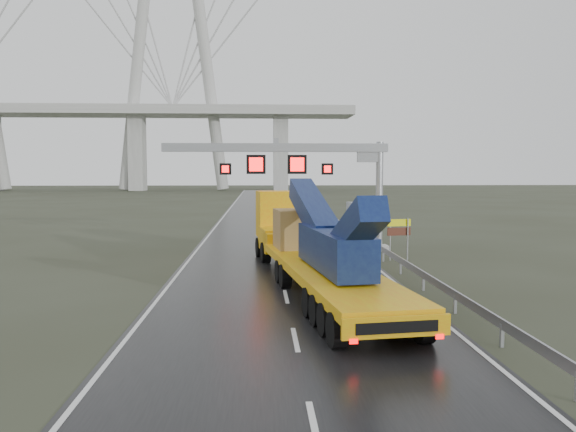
{
  "coord_description": "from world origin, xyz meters",
  "views": [
    {
      "loc": [
        -1.1,
        -19.0,
        5.21
      ],
      "look_at": [
        0.21,
        6.49,
        3.2
      ],
      "focal_mm": 35.0,
      "sensor_mm": 36.0,
      "label": 1
    }
  ],
  "objects": [
    {
      "name": "striped_barrier",
      "position": [
        6.0,
        20.0,
        0.53
      ],
      "size": [
        0.67,
        0.44,
        1.06
      ],
      "primitive_type": "cube",
      "rotation": [
        0.0,
        0.0,
        -0.18
      ],
      "color": "red",
      "rests_on": "ground"
    },
    {
      "name": "cable_stayed_bridge",
      "position": [
        -55.0,
        140.0,
        50.01
      ],
      "size": [
        170.0,
        14.0,
        110.0
      ],
      "color": "#A5A5A1",
      "rests_on": "ground"
    },
    {
      "name": "guardrail",
      "position": [
        6.1,
        30.0,
        0.7
      ],
      "size": [
        0.2,
        140.0,
        1.4
      ],
      "primitive_type": null,
      "color": "gray",
      "rests_on": "ground"
    },
    {
      "name": "sign_gantry",
      "position": [
        2.1,
        17.99,
        5.61
      ],
      "size": [
        14.9,
        1.2,
        7.42
      ],
      "color": "#A5A5A1",
      "rests_on": "ground"
    },
    {
      "name": "heavy_haul_truck",
      "position": [
        1.13,
        8.11,
        1.89
      ],
      "size": [
        5.61,
        20.98,
        4.88
      ],
      "rotation": [
        0.0,
        0.0,
        0.13
      ],
      "color": "yellow",
      "rests_on": "ground"
    },
    {
      "name": "exit_sign_pair",
      "position": [
        7.1,
        13.38,
        1.75
      ],
      "size": [
        1.44,
        0.33,
        2.49
      ],
      "rotation": [
        0.0,
        0.0,
        0.18
      ],
      "color": "#A0A3A9",
      "rests_on": "ground"
    },
    {
      "name": "road",
      "position": [
        0.0,
        40.0,
        0.01
      ],
      "size": [
        11.0,
        200.0,
        0.02
      ],
      "primitive_type": "cube",
      "color": "black",
      "rests_on": "ground"
    },
    {
      "name": "ground",
      "position": [
        0.0,
        0.0,
        0.0
      ],
      "size": [
        400.0,
        400.0,
        0.0
      ],
      "primitive_type": "plane",
      "color": "#303324",
      "rests_on": "ground"
    }
  ]
}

